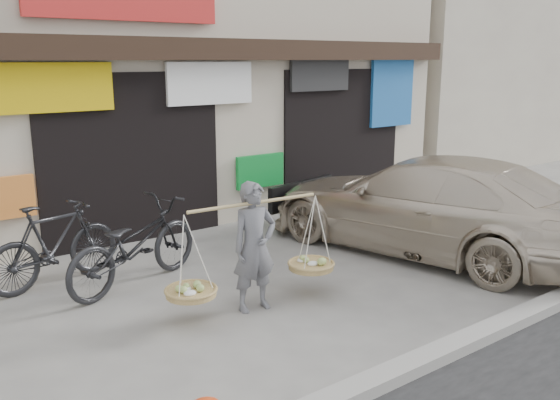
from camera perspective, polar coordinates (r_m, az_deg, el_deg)
ground at (r=7.10m, az=-2.02°, el=-10.65°), size 70.00×70.00×0.00m
kerb at (r=5.72m, az=9.97°, el=-16.53°), size 70.00×0.25×0.12m
shophouse_block at (r=12.33m, az=-20.05°, el=15.22°), size 14.00×6.32×7.00m
neighbor_east at (r=21.15m, az=18.15°, el=13.61°), size 12.00×7.00×6.40m
street_vendor at (r=6.92m, az=-2.47°, el=-5.04°), size 2.18×0.68×1.54m
bike_1 at (r=8.25m, az=-20.90°, el=-3.97°), size 1.91×0.93×1.11m
bike_2 at (r=7.90m, az=-13.87°, el=-4.17°), size 2.26×1.41×1.12m
suv at (r=9.30m, az=13.74°, el=-0.38°), size 3.12×5.42×1.48m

